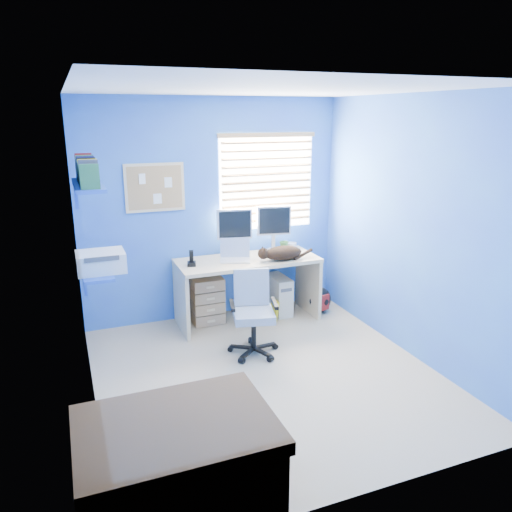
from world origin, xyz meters
name	(u,v)px	position (x,y,z in m)	size (l,w,h in m)	color
floor	(267,375)	(0.00, 0.00, 0.00)	(3.00, 3.20, 0.00)	tan
ceiling	(269,89)	(0.00, 0.00, 2.50)	(3.00, 3.20, 0.00)	white
wall_back	(213,211)	(0.00, 1.60, 1.25)	(3.00, 0.01, 2.50)	blue
wall_front	(377,310)	(0.00, -1.60, 1.25)	(3.00, 0.01, 2.50)	blue
wall_left	(82,262)	(-1.50, 0.00, 1.25)	(0.01, 3.20, 2.50)	blue
wall_right	(412,229)	(1.50, 0.00, 1.25)	(0.01, 3.20, 2.50)	blue
desk	(248,290)	(0.29, 1.26, 0.37)	(1.59, 0.65, 0.74)	beige
laptop	(235,251)	(0.13, 1.24, 0.85)	(0.33, 0.26, 0.22)	silver
monitor_left	(234,233)	(0.20, 1.45, 1.01)	(0.40, 0.12, 0.54)	silver
monitor_right	(273,229)	(0.69, 1.47, 1.01)	(0.40, 0.12, 0.54)	silver
phone	(191,258)	(-0.36, 1.23, 0.82)	(0.09, 0.11, 0.17)	black
mug	(284,246)	(0.83, 1.46, 0.79)	(0.10, 0.09, 0.10)	#336C36
cd_spindle	(291,245)	(0.94, 1.49, 0.78)	(0.13, 0.13, 0.07)	silver
cat	(283,253)	(0.64, 1.08, 0.82)	(0.44, 0.23, 0.16)	black
tower_pc	(278,294)	(0.71, 1.35, 0.23)	(0.19, 0.44, 0.45)	beige
drawer_boxes	(207,300)	(-0.16, 1.37, 0.27)	(0.35, 0.28, 0.54)	tan
yellow_book	(274,310)	(0.57, 1.15, 0.12)	(0.03, 0.17, 0.24)	yellow
backpack	(320,300)	(1.17, 1.15, 0.16)	(0.27, 0.21, 0.32)	black
bed_corner	(178,462)	(-1.10, -1.21, 0.27)	(1.13, 0.80, 0.54)	#4B372A
office_chair	(253,323)	(0.06, 0.49, 0.31)	(0.58, 0.58, 0.82)	black
window_blinds	(267,182)	(0.65, 1.57, 1.55)	(1.15, 0.05, 1.10)	white
corkboard	(155,188)	(-0.65, 1.58, 1.55)	(0.64, 0.02, 0.52)	beige
wall_shelves	(93,217)	(-1.35, 0.75, 1.43)	(0.42, 0.90, 1.05)	blue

